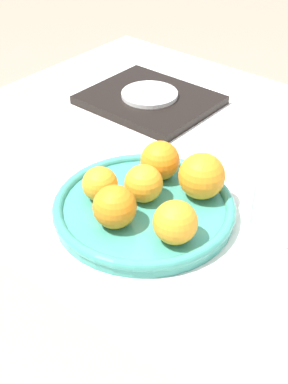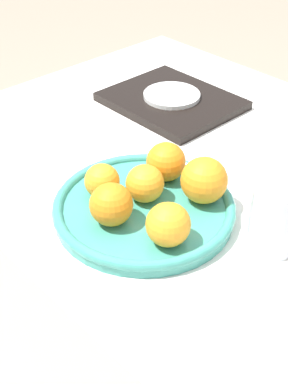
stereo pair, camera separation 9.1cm
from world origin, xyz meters
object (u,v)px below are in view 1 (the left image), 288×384
Objects in this scene: orange_0 at (144,183)px; orange_4 at (175,222)px; orange_5 at (100,184)px; side_plate at (150,94)px; fruit_platter at (144,208)px; orange_2 at (162,161)px; orange_1 at (115,207)px; serving_tray at (150,100)px; water_glass at (276,208)px; orange_3 at (202,176)px.

orange_0 is 0.94× the size of orange_4.
orange_4 is 1.15× the size of orange_5.
orange_4 reaches higher than side_plate.
orange_2 reaches higher than fruit_platter.
orange_1 is 0.25× the size of serving_tray.
orange_4 is (0.12, -0.12, -0.00)m from orange_2.
orange_0 is at bearing -159.01° from water_glass.
orange_1 and orange_2 have the same top height.
water_glass is at bearing 2.28° from orange_2.
serving_tray is at bearing 127.94° from orange_0.
side_plate is at bearing 128.11° from fruit_platter.
orange_2 is at bearing 99.17° from orange_1.
orange_0 is 0.93× the size of orange_2.
water_glass reaches higher than orange_5.
orange_3 reaches higher than orange_2.
orange_2 reaches higher than orange_4.
orange_1 is at bearing -84.34° from orange_0.
orange_0 is at bearing 154.61° from orange_4.
orange_2 is (-0.03, 0.16, -0.00)m from orange_1.
orange_3 is at bearing 106.65° from orange_4.
fruit_platter is 0.04m from orange_0.
orange_5 reaches higher than side_plate.
serving_tray is at bearing 133.16° from orange_2.
side_plate is (-0.26, 0.41, -0.03)m from orange_1.
orange_4 is at bearing -46.13° from side_plate.
orange_0 is at bearing -52.06° from serving_tray.
orange_4 is at bearing -73.35° from orange_3.
orange_1 is at bearing -162.01° from orange_4.
orange_5 is 0.46× the size of side_plate.
fruit_platter and side_plate have the same top height.
side_plate reaches higher than serving_tray.
serving_tray is (-0.26, 0.41, -0.05)m from orange_1.
orange_3 is 0.41m from serving_tray.
orange_0 is 0.41m from serving_tray.
side_plate is (-0.26, 0.34, 0.01)m from fruit_platter.
water_glass is (0.20, 0.16, 0.00)m from orange_1.
fruit_platter is at bearing -71.21° from orange_2.
water_glass is (0.20, 0.10, 0.04)m from fruit_platter.
orange_4 reaches higher than fruit_platter.
orange_1 is at bearing -80.83° from orange_2.
fruit_platter is 4.39× the size of orange_1.
orange_2 is at bearing 135.26° from orange_4.
fruit_platter is at bearing -51.89° from side_plate.
orange_1 is 0.62× the size of water_glass.
orange_4 is 0.52m from side_plate.
orange_2 reaches higher than serving_tray.
orange_2 is 0.25× the size of serving_tray.
orange_2 is 0.88× the size of orange_3.
side_plate is (-0.46, 0.24, -0.03)m from water_glass.
water_glass is (0.14, 0.01, -0.00)m from orange_3.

